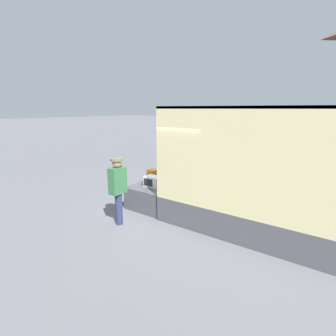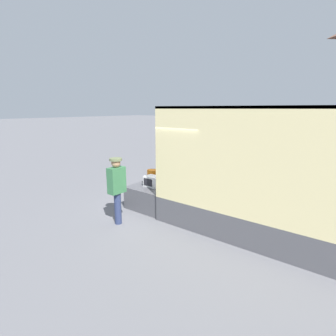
# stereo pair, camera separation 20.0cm
# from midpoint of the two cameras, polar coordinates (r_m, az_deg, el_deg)

# --- Properties ---
(ground_plane) EXTENTS (160.00, 160.00, 0.00)m
(ground_plane) POSITION_cam_midpoint_polar(r_m,az_deg,el_deg) (8.12, 2.22, -8.50)
(ground_plane) COLOR slate
(tailgate_deck) EXTENTS (1.33, 2.25, 0.67)m
(tailgate_deck) POSITION_cam_midpoint_polar(r_m,az_deg,el_deg) (8.38, -1.53, -5.39)
(tailgate_deck) COLOR #4C4C51
(tailgate_deck) RESTS_ON ground
(microwave) EXTENTS (0.50, 0.36, 0.32)m
(microwave) POSITION_cam_midpoint_polar(r_m,az_deg,el_deg) (7.84, -3.99, -2.94)
(microwave) COLOR white
(microwave) RESTS_ON tailgate_deck
(portable_generator) EXTENTS (0.67, 0.48, 0.64)m
(portable_generator) POSITION_cam_midpoint_polar(r_m,az_deg,el_deg) (8.55, 0.58, -0.99)
(portable_generator) COLOR black
(portable_generator) RESTS_ON tailgate_deck
(orange_bucket) EXTENTS (0.34, 0.34, 0.36)m
(orange_bucket) POSITION_cam_midpoint_polar(r_m,az_deg,el_deg) (8.47, -4.22, -1.61)
(orange_bucket) COLOR orange
(orange_bucket) RESTS_ON tailgate_deck
(worker_person) EXTENTS (0.31, 0.44, 1.75)m
(worker_person) POSITION_cam_midpoint_polar(r_m,az_deg,el_deg) (6.77, -11.71, -3.54)
(worker_person) COLOR navy
(worker_person) RESTS_ON ground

